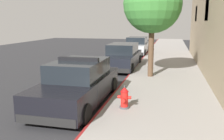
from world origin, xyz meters
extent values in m
cube|color=#2B2B2D|center=(-4.10, 10.00, -0.10)|extent=(29.80, 60.00, 0.20)
cube|color=gray|center=(1.90, 10.00, 0.07)|extent=(3.80, 60.00, 0.14)
cube|color=maroon|center=(-0.04, 10.00, 0.07)|extent=(0.08, 60.00, 0.14)
cube|color=black|center=(3.83, 11.91, 3.52)|extent=(0.06, 1.30, 1.10)
cube|color=black|center=(3.83, 17.85, 3.52)|extent=(0.06, 1.30, 1.10)
cube|color=black|center=(-1.09, 5.95, 0.58)|extent=(1.84, 4.80, 0.76)
cube|color=black|center=(-1.09, 6.10, 1.26)|extent=(1.64, 2.50, 0.60)
cube|color=black|center=(-1.09, 3.61, 0.32)|extent=(1.76, 0.16, 0.24)
cube|color=black|center=(-1.09, 8.29, 0.32)|extent=(1.76, 0.16, 0.24)
cylinder|color=black|center=(-1.95, 7.65, 0.32)|extent=(0.22, 0.64, 0.64)
cylinder|color=black|center=(-0.23, 7.65, 0.32)|extent=(0.22, 0.64, 0.64)
cylinder|color=black|center=(-1.95, 4.25, 0.32)|extent=(0.22, 0.64, 0.64)
cylinder|color=black|center=(-0.23, 4.25, 0.32)|extent=(0.22, 0.64, 0.64)
cube|color=black|center=(-1.09, 6.05, 1.62)|extent=(1.48, 0.20, 0.12)
cube|color=red|center=(-1.44, 6.05, 1.62)|extent=(0.44, 0.18, 0.11)
cube|color=#1E33E0|center=(-0.74, 6.05, 1.62)|extent=(0.44, 0.18, 0.11)
cube|color=black|center=(-0.90, 13.11, 0.58)|extent=(1.84, 4.80, 0.76)
cube|color=black|center=(-0.90, 13.26, 1.26)|extent=(1.64, 2.50, 0.60)
cube|color=black|center=(-0.90, 10.77, 0.32)|extent=(1.76, 0.16, 0.24)
cube|color=black|center=(-0.90, 15.45, 0.32)|extent=(1.76, 0.16, 0.24)
cylinder|color=black|center=(-1.76, 14.81, 0.32)|extent=(0.22, 0.64, 0.64)
cylinder|color=black|center=(-0.04, 14.81, 0.32)|extent=(0.22, 0.64, 0.64)
cylinder|color=black|center=(-1.76, 11.41, 0.32)|extent=(0.22, 0.64, 0.64)
cylinder|color=black|center=(-0.04, 11.41, 0.32)|extent=(0.22, 0.64, 0.64)
cube|color=#B2B5BA|center=(-0.99, 20.41, 0.58)|extent=(1.84, 4.80, 0.76)
cube|color=black|center=(-0.99, 20.56, 1.26)|extent=(1.64, 2.50, 0.60)
cube|color=black|center=(-0.99, 18.07, 0.32)|extent=(1.76, 0.16, 0.24)
cube|color=black|center=(-0.99, 22.75, 0.32)|extent=(1.76, 0.16, 0.24)
cylinder|color=black|center=(-1.85, 22.11, 0.32)|extent=(0.22, 0.64, 0.64)
cylinder|color=black|center=(-0.13, 22.11, 0.32)|extent=(0.22, 0.64, 0.64)
cylinder|color=black|center=(-1.85, 18.71, 0.32)|extent=(0.22, 0.64, 0.64)
cylinder|color=black|center=(-0.13, 18.71, 0.32)|extent=(0.22, 0.64, 0.64)
cylinder|color=#4C4C51|center=(0.68, 5.52, 0.17)|extent=(0.32, 0.32, 0.06)
cylinder|color=red|center=(0.68, 5.52, 0.45)|extent=(0.24, 0.24, 0.50)
cone|color=red|center=(0.68, 5.52, 0.77)|extent=(0.28, 0.28, 0.14)
cylinder|color=#4C4C51|center=(0.68, 5.52, 0.87)|extent=(0.05, 0.05, 0.06)
cylinder|color=red|center=(0.51, 5.52, 0.51)|extent=(0.10, 0.10, 0.10)
cylinder|color=red|center=(0.85, 5.52, 0.51)|extent=(0.10, 0.10, 0.10)
cylinder|color=red|center=(0.68, 5.34, 0.46)|extent=(0.13, 0.12, 0.13)
cylinder|color=brown|center=(1.09, 10.56, 1.46)|extent=(0.28, 0.28, 2.63)
sphere|color=#387A33|center=(1.09, 10.56, 3.78)|extent=(2.88, 2.88, 2.88)
camera|label=1|loc=(2.07, -1.95, 2.91)|focal=39.18mm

